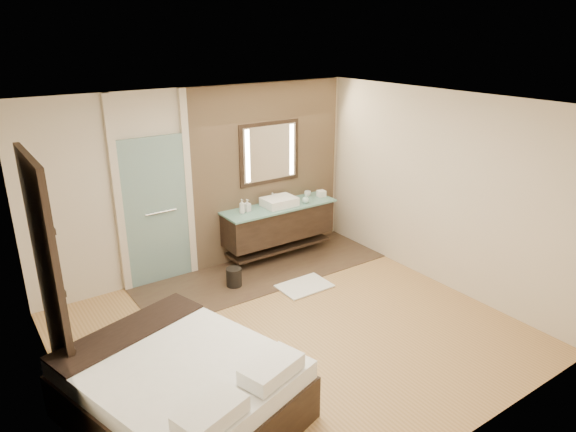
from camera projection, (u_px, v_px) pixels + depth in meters
floor at (292, 333)px, 6.16m from camera, size 5.00×5.00×0.00m
tile_strip at (263, 271)px, 7.71m from camera, size 3.80×1.30×0.01m
stone_wall at (268, 171)px, 7.99m from camera, size 2.60×0.08×2.70m
vanity at (279, 223)px, 8.03m from camera, size 1.85×0.55×0.88m
mirror_unit at (270, 153)px, 7.85m from camera, size 1.06×0.04×0.96m
frosted_door at (156, 205)px, 7.07m from camera, size 1.10×0.12×2.70m
shoji_partition at (49, 276)px, 4.91m from camera, size 0.06×1.20×2.40m
bed at (181, 388)px, 4.72m from camera, size 2.11×2.39×0.77m
bath_mat at (304, 286)px, 7.24m from camera, size 0.72×0.50×0.02m
waste_bin at (234, 277)px, 7.23m from camera, size 0.27×0.27×0.28m
tissue_box at (321, 194)px, 8.33m from camera, size 0.14×0.14×0.10m
soap_bottle_a at (242, 206)px, 7.55m from camera, size 0.10×0.10×0.22m
soap_bottle_b at (247, 205)px, 7.64m from camera, size 0.10×0.10×0.19m
soap_bottle_c at (306, 199)px, 8.02m from camera, size 0.13×0.13×0.14m
cup at (308, 194)px, 8.36m from camera, size 0.12×0.12×0.09m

